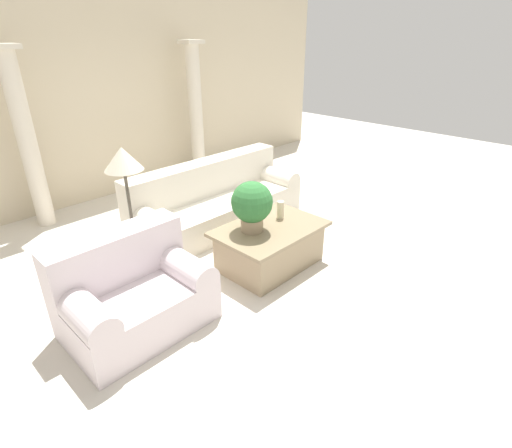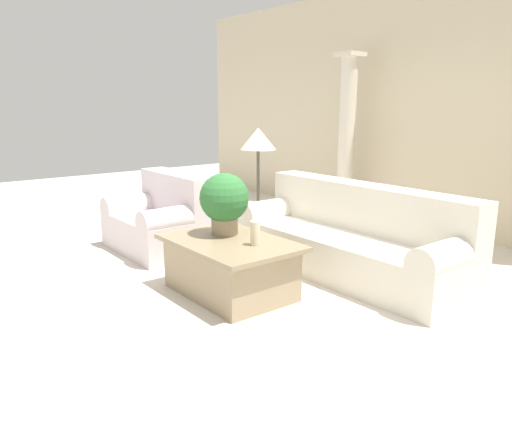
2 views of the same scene
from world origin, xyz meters
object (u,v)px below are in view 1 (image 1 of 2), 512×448
sofa_long (216,202)px  floor_lamp (123,164)px  loveseat (133,292)px  coffee_table (270,246)px  potted_plant (252,204)px

sofa_long → floor_lamp: bearing=-174.7°
floor_lamp → sofa_long: bearing=5.3°
loveseat → floor_lamp: size_ratio=0.89×
coffee_table → floor_lamp: size_ratio=0.88×
sofa_long → coffee_table: bearing=-102.7°
sofa_long → loveseat: same height
coffee_table → potted_plant: bearing=156.6°
floor_lamp → loveseat: bearing=-121.3°
sofa_long → coffee_table: size_ratio=2.03×
sofa_long → floor_lamp: floor_lamp is taller
potted_plant → floor_lamp: bearing=128.5°
sofa_long → floor_lamp: size_ratio=1.78×
loveseat → floor_lamp: bearing=58.7°
sofa_long → potted_plant: bearing=-112.4°
sofa_long → loveseat: 2.18m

